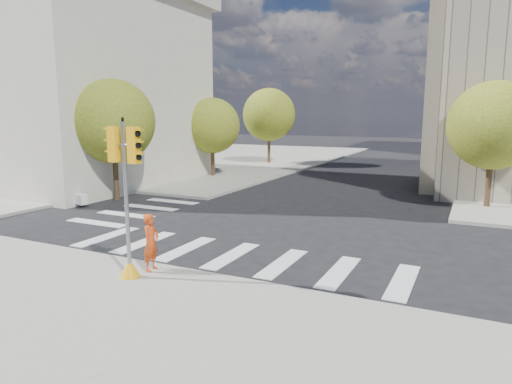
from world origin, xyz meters
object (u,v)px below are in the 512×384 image
lamp_near (503,114)px  traffic_signal (127,212)px  lamp_far (495,114)px  photographer (151,242)px  planter_wall (54,193)px

lamp_near → traffic_signal: (-9.47, -19.30, -2.60)m
lamp_far → traffic_signal: lamp_far is taller
lamp_far → photographer: 34.08m
lamp_near → photographer: 21.09m
lamp_near → planter_wall: (-21.33, -11.71, -4.18)m
photographer → planter_wall: photographer is taller
lamp_near → photographer: (-9.27, -18.60, -3.60)m
lamp_far → lamp_near: bearing=-90.0°
traffic_signal → photographer: size_ratio=2.63×
lamp_near → traffic_signal: lamp_near is taller
lamp_far → traffic_signal: (-9.47, -33.30, -2.60)m
traffic_signal → photographer: bearing=80.9°
lamp_far → planter_wall: size_ratio=1.35×
lamp_near → lamp_far: (0.00, 14.00, 0.00)m
lamp_near → planter_wall: 24.68m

